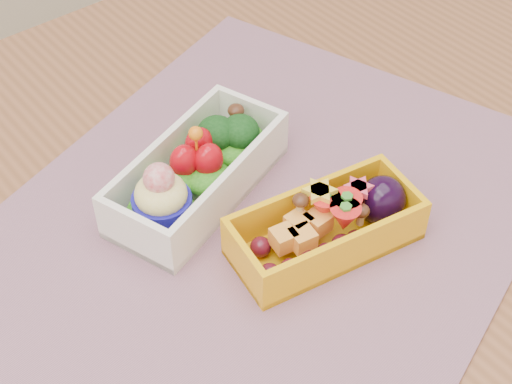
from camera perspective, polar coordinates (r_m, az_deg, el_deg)
table at (r=0.74m, az=2.71°, el=-6.68°), size 1.20×0.80×0.75m
placemat at (r=0.65m, az=-0.24°, el=-2.94°), size 0.62×0.55×0.00m
bento_white at (r=0.66m, az=-4.38°, el=1.43°), size 0.19×0.13×0.07m
bento_yellow at (r=0.62m, az=5.42°, el=-2.47°), size 0.16×0.09×0.05m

